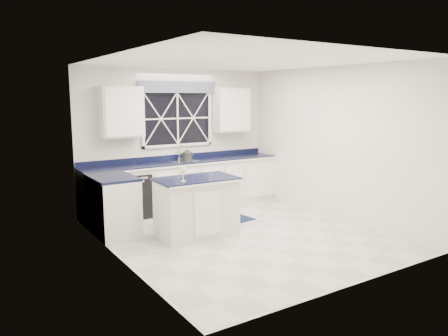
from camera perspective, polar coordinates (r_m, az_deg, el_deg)
ground at (r=7.03m, az=2.36°, el=-8.67°), size 4.50×4.50×0.00m
back_wall at (r=8.67m, az=-6.18°, el=3.83°), size 4.00×0.10×2.70m
base_cabinets at (r=8.25m, az=-6.67°, el=-2.79°), size 3.99×1.60×0.90m
countertop at (r=8.45m, az=-5.21°, el=0.77°), size 3.98×0.64×0.04m
dishwasher at (r=8.11m, az=-12.08°, el=-3.43°), size 0.60×0.58×0.82m
window at (r=8.59m, az=-6.09°, el=7.00°), size 1.65×0.09×1.26m
upper_cabinets at (r=8.48m, az=-5.72°, el=7.45°), size 3.10×0.34×0.90m
faucet at (r=8.60m, az=-5.83°, el=2.11°), size 0.05×0.20×0.30m
island at (r=6.87m, az=-3.60°, el=-5.07°), size 1.26×0.78×0.93m
rug at (r=7.67m, az=-0.38°, el=-7.03°), size 1.40×0.97×0.02m
kettle at (r=8.51m, az=-4.83°, el=1.69°), size 0.32×0.22×0.23m
wine_glass at (r=6.47m, az=-5.36°, el=-0.30°), size 0.10×0.10×0.24m
soap_bottle at (r=8.71m, az=-4.70°, el=1.73°), size 0.09×0.09×0.17m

